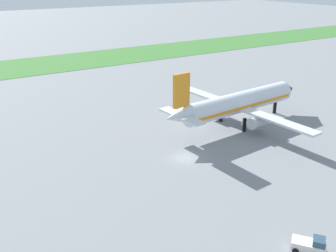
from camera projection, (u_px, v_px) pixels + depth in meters
name	position (u px, v px, depth m)	size (l,w,h in m)	color
ground_plane	(185.00, 158.00, 64.22)	(600.00, 600.00, 0.00)	gray
grass_taxiway_strip	(46.00, 64.00, 129.84)	(360.00, 28.00, 0.08)	#3D7533
airplane_midfield_jet	(238.00, 103.00, 76.43)	(35.72, 36.37, 12.85)	silver
pushback_tug_near_gate	(310.00, 245.00, 42.30)	(3.60, 3.96, 1.95)	white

